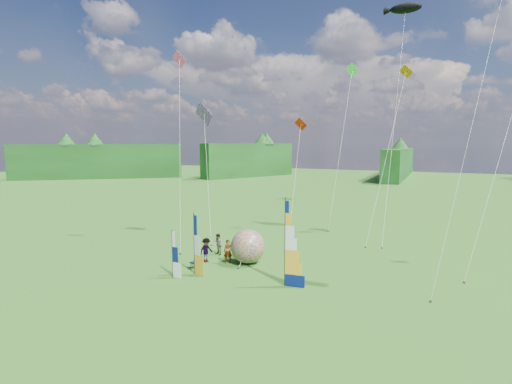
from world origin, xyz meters
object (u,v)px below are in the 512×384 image
at_px(feather_banner_main, 285,244).
at_px(spectator_a, 228,252).
at_px(kite_whale, 396,105).
at_px(bol_inflatable, 248,246).
at_px(spectator_d, 240,249).
at_px(side_banner_left, 194,245).
at_px(spectator_c, 206,250).
at_px(side_banner_far, 172,254).
at_px(camp_chair, 195,262).
at_px(spectator_b, 218,244).

distance_m(feather_banner_main, spectator_a, 6.20).
bearing_deg(kite_whale, bol_inflatable, -133.26).
bearing_deg(spectator_d, side_banner_left, 119.38).
relative_size(spectator_a, spectator_c, 0.96).
xyz_separation_m(side_banner_far, spectator_a, (1.82, 4.13, -0.66)).
bearing_deg(bol_inflatable, side_banner_left, -119.86).
distance_m(side_banner_far, kite_whale, 24.88).
bearing_deg(camp_chair, spectator_b, 104.34).
bearing_deg(spectator_d, spectator_c, 81.31).
distance_m(side_banner_far, camp_chair, 2.40).
xyz_separation_m(spectator_b, kite_whale, (11.26, 13.71, 11.35)).
bearing_deg(spectator_c, feather_banner_main, -88.98).
height_order(side_banner_far, spectator_b, side_banner_far).
bearing_deg(feather_banner_main, spectator_b, 143.93).
bearing_deg(side_banner_left, side_banner_far, -116.30).
height_order(spectator_b, camp_chair, spectator_b).
bearing_deg(feather_banner_main, spectator_a, 148.58).
distance_m(spectator_d, kite_whale, 20.33).
height_order(bol_inflatable, spectator_b, bol_inflatable).
height_order(feather_banner_main, spectator_d, feather_banner_main).
bearing_deg(side_banner_left, spectator_a, 90.07).
distance_m(side_banner_far, spectator_b, 5.77).
relative_size(spectator_d, kite_whale, 0.07).
bearing_deg(spectator_d, kite_whale, -74.08).
relative_size(feather_banner_main, spectator_d, 2.91).
bearing_deg(spectator_c, spectator_a, -57.34).
relative_size(spectator_b, spectator_c, 0.93).
bearing_deg(bol_inflatable, feather_banner_main, -38.27).
distance_m(camp_chair, kite_whale, 23.62).
relative_size(spectator_b, kite_whale, 0.07).
bearing_deg(side_banner_left, spectator_b, 116.84).
bearing_deg(spectator_a, spectator_d, 38.53).
relative_size(side_banner_left, bol_inflatable, 1.61).
distance_m(side_banner_far, bol_inflatable, 5.69).
bearing_deg(spectator_a, bol_inflatable, 3.00).
height_order(feather_banner_main, side_banner_far, feather_banner_main).
bearing_deg(spectator_a, camp_chair, -151.63).
xyz_separation_m(bol_inflatable, spectator_d, (-0.76, 0.33, -0.34)).
bearing_deg(side_banner_left, bol_inflatable, 75.71).
bearing_deg(spectator_c, side_banner_far, -165.14).
xyz_separation_m(spectator_a, kite_whale, (9.49, 15.30, 11.32)).
distance_m(feather_banner_main, side_banner_left, 6.25).
distance_m(side_banner_left, camp_chair, 1.98).
relative_size(bol_inflatable, spectator_c, 1.39).
bearing_deg(spectator_d, camp_chair, 103.29).
bearing_deg(spectator_a, feather_banner_main, -49.50).
height_order(spectator_b, spectator_c, spectator_c).
relative_size(feather_banner_main, side_banner_far, 1.73).
distance_m(bol_inflatable, kite_whale, 20.05).
xyz_separation_m(spectator_c, kite_whale, (11.08, 15.71, 11.29)).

